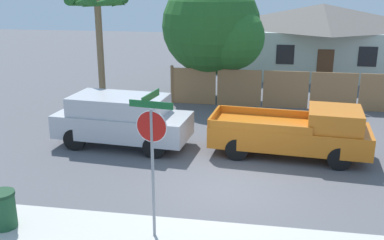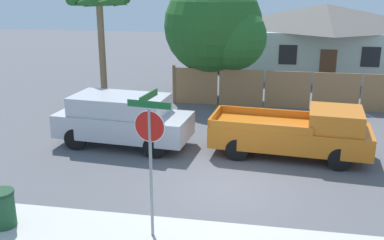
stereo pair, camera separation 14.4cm
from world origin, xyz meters
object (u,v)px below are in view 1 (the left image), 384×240
at_px(house, 321,38).
at_px(stop_sign, 152,141).
at_px(orange_pickup, 297,132).
at_px(trash_bin, 3,210).
at_px(oak_tree, 215,28).
at_px(red_suv, 122,119).
at_px(palm_tree, 98,12).

xyz_separation_m(house, stop_sign, (-5.60, -20.37, 0.07)).
distance_m(house, orange_pickup, 14.97).
relative_size(orange_pickup, trash_bin, 5.82).
distance_m(house, oak_tree, 9.61).
distance_m(oak_tree, stop_sign, 12.81).
xyz_separation_m(red_suv, trash_bin, (-1.03, -5.87, -0.53)).
bearing_deg(red_suv, oak_tree, 76.05).
bearing_deg(red_suv, palm_tree, 124.27).
distance_m(house, trash_bin, 22.64).
xyz_separation_m(palm_tree, red_suv, (2.11, -3.76, -3.41)).
bearing_deg(stop_sign, red_suv, 123.08).
bearing_deg(orange_pickup, trash_bin, -135.36).
height_order(orange_pickup, stop_sign, stop_sign).
distance_m(palm_tree, orange_pickup, 9.65).
bearing_deg(stop_sign, oak_tree, 99.14).
height_order(red_suv, trash_bin, red_suv).
distance_m(oak_tree, palm_tree, 5.72).
bearing_deg(trash_bin, oak_tree, 75.04).
height_order(oak_tree, red_suv, oak_tree).
relative_size(palm_tree, trash_bin, 5.62).
xyz_separation_m(orange_pickup, trash_bin, (-7.06, -5.85, -0.37)).
bearing_deg(house, orange_pickup, -98.28).
bearing_deg(oak_tree, red_suv, -108.94).
relative_size(oak_tree, stop_sign, 1.76).
bearing_deg(palm_tree, orange_pickup, -24.94).
bearing_deg(oak_tree, palm_tree, -143.60).
bearing_deg(trash_bin, red_suv, 80.06).
bearing_deg(orange_pickup, house, 86.71).
relative_size(stop_sign, trash_bin, 3.70).
bearing_deg(orange_pickup, palm_tree, 160.05).
height_order(oak_tree, stop_sign, oak_tree).
distance_m(stop_sign, trash_bin, 4.06).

